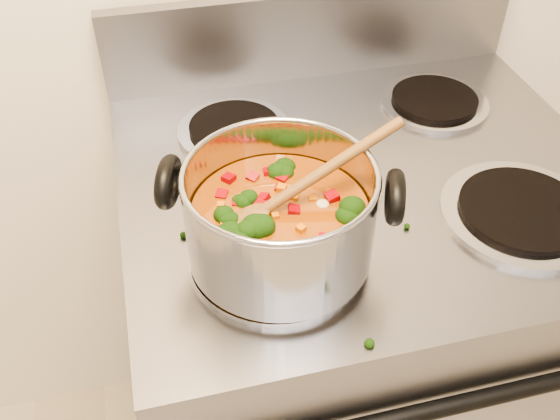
# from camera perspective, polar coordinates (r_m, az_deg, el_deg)

# --- Properties ---
(electric_range) EXTENTS (0.76, 0.69, 1.08)m
(electric_range) POSITION_cam_1_polar(r_m,az_deg,el_deg) (1.31, 6.02, -12.06)
(electric_range) COLOR gray
(electric_range) RESTS_ON ground
(stockpot) EXTENTS (0.30, 0.24, 0.15)m
(stockpot) POSITION_cam_1_polar(r_m,az_deg,el_deg) (0.78, -0.01, -0.69)
(stockpot) COLOR #A8A7B0
(stockpot) RESTS_ON electric_range
(wooden_spoon) EXTENTS (0.25, 0.08, 0.11)m
(wooden_spoon) POSITION_cam_1_polar(r_m,az_deg,el_deg) (0.76, 0.66, 1.41)
(wooden_spoon) COLOR brown
(wooden_spoon) RESTS_ON stockpot
(cooktop_crumbs) EXTENTS (0.24, 0.36, 0.01)m
(cooktop_crumbs) POSITION_cam_1_polar(r_m,az_deg,el_deg) (0.88, -1.89, -1.01)
(cooktop_crumbs) COLOR black
(cooktop_crumbs) RESTS_ON electric_range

